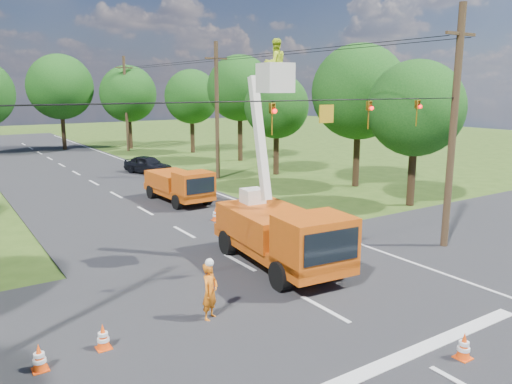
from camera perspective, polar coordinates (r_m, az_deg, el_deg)
ground at (r=32.88m, az=-15.68°, el=-0.40°), size 140.00×140.00×0.00m
road_main at (r=32.88m, az=-15.68°, el=-0.40°), size 12.00×100.00×0.06m
road_cross at (r=17.29m, az=3.42°, el=-11.00°), size 56.00×10.00×0.07m
stop_bar at (r=13.91m, az=16.97°, el=-17.51°), size 9.00×0.45×0.02m
edge_line at (r=34.93m, az=-6.93°, el=0.66°), size 0.12×90.00×0.02m
bucket_truck at (r=18.71m, az=2.88°, el=-3.48°), size 3.17×6.88×8.43m
second_truck at (r=29.90m, az=-8.71°, el=0.82°), size 2.39×5.60×2.06m
ground_worker at (r=14.90m, az=-5.28°, el=-11.27°), size 0.75×0.68×1.73m
distant_car at (r=40.66m, az=-12.26°, el=3.08°), size 3.18×4.58×1.45m
traffic_cone_0 at (r=14.05m, az=22.66°, el=-15.96°), size 0.38×0.38×0.71m
traffic_cone_1 at (r=22.89m, az=-2.85°, el=-4.28°), size 0.38×0.38×0.71m
traffic_cone_2 at (r=25.65m, az=-4.65°, el=-2.54°), size 0.38×0.38×0.71m
traffic_cone_3 at (r=14.05m, az=-17.08°, el=-15.56°), size 0.38×0.38×0.71m
traffic_cone_4 at (r=13.61m, az=-23.53°, el=-16.99°), size 0.38×0.38×0.71m
traffic_cone_6 at (r=32.25m, az=-5.38°, el=0.41°), size 0.38×0.38×0.71m
pole_right_near at (r=22.18m, az=21.61°, el=6.88°), size 1.80×0.30×10.00m
pole_right_mid at (r=37.43m, az=-4.49°, el=9.33°), size 1.80×0.30×10.00m
pole_right_far at (r=55.77m, az=-14.64°, el=9.79°), size 1.80×0.30×10.00m
signal_span at (r=17.38m, az=9.63°, el=8.95°), size 18.00×0.29×1.07m
tree_right_a at (r=29.76m, az=17.81°, el=9.06°), size 5.40×5.40×8.28m
tree_right_b at (r=34.88m, az=11.70°, el=11.13°), size 6.40×6.40×9.65m
tree_right_c at (r=39.09m, az=2.36°, el=9.76°), size 5.00×5.00×7.83m
tree_right_d at (r=46.62m, az=-1.86°, el=11.77°), size 6.00×6.00×9.70m
tree_right_e at (r=53.16m, az=-7.39°, el=10.74°), size 5.60×5.60×8.63m
tree_far_b at (r=59.09m, az=-21.48°, el=11.10°), size 7.00×7.00×10.32m
tree_far_c at (r=57.97m, az=-14.39°, el=10.81°), size 6.20×6.20×9.18m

